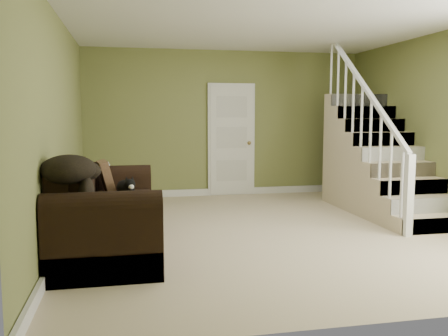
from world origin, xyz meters
name	(u,v)px	position (x,y,z in m)	size (l,w,h in m)	color
floor	(269,230)	(0.00, 0.00, 0.00)	(5.00, 5.50, 0.01)	beige
ceiling	(272,21)	(0.00, 0.00, 2.60)	(5.00, 5.50, 0.01)	white
wall_back	(225,124)	(0.00, 2.75, 1.30)	(5.00, 0.04, 2.60)	olive
wall_front	(390,140)	(0.00, -2.75, 1.30)	(5.00, 0.04, 2.60)	olive
wall_left	(60,129)	(-2.50, 0.00, 1.30)	(0.04, 5.50, 2.60)	olive
wall_right	(448,127)	(2.50, 0.00, 1.30)	(0.04, 5.50, 2.60)	olive
baseboard_back	(226,191)	(0.00, 2.72, 0.06)	(5.00, 0.04, 0.12)	white
baseboard_left	(67,236)	(-2.47, 0.00, 0.06)	(0.04, 5.50, 0.12)	white
baseboard_right	(441,217)	(2.47, 0.00, 0.06)	(0.04, 5.50, 0.12)	white
door	(231,140)	(0.10, 2.71, 1.01)	(0.86, 0.12, 2.02)	white
staircase	(375,168)	(1.99, 0.97, 0.64)	(1.00, 2.51, 2.82)	beige
sofa	(104,217)	(-2.02, -0.43, 0.36)	(1.03, 2.38, 0.94)	black
side_table	(104,199)	(-2.09, 1.03, 0.30)	(0.62, 0.62, 0.82)	black
cat	(126,188)	(-1.78, -0.02, 0.61)	(0.32, 0.52, 0.25)	black
banana	(126,208)	(-1.77, -0.92, 0.54)	(0.06, 0.22, 0.06)	yellow
throw_pillow	(106,177)	(-2.01, 0.22, 0.71)	(0.10, 0.39, 0.39)	#4E2E1F
throw_blanket	(68,169)	(-2.28, -1.19, 0.97)	(0.49, 0.64, 0.27)	black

